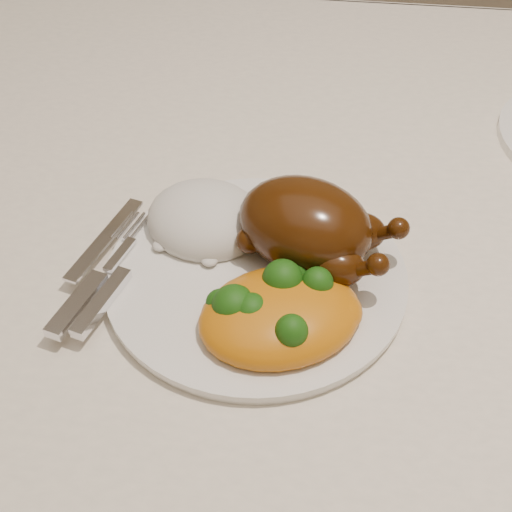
# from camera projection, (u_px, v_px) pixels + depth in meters

# --- Properties ---
(dining_table) EXTENTS (1.60, 0.90, 0.76)m
(dining_table) POSITION_uv_depth(u_px,v_px,m) (346.00, 305.00, 0.75)
(dining_table) COLOR brown
(dining_table) RESTS_ON floor
(tablecloth) EXTENTS (1.73, 1.03, 0.18)m
(tablecloth) POSITION_uv_depth(u_px,v_px,m) (353.00, 255.00, 0.70)
(tablecloth) COLOR beige
(tablecloth) RESTS_ON dining_table
(dinner_plate) EXTENTS (0.29, 0.29, 0.01)m
(dinner_plate) POSITION_uv_depth(u_px,v_px,m) (256.00, 277.00, 0.63)
(dinner_plate) COLOR white
(dinner_plate) RESTS_ON tablecloth
(roast_chicken) EXTENTS (0.16, 0.13, 0.08)m
(roast_chicken) POSITION_uv_depth(u_px,v_px,m) (309.00, 226.00, 0.62)
(roast_chicken) COLOR #3E1D06
(roast_chicken) RESTS_ON dinner_plate
(rice_mound) EXTENTS (0.13, 0.13, 0.06)m
(rice_mound) POSITION_uv_depth(u_px,v_px,m) (205.00, 220.00, 0.66)
(rice_mound) COLOR silver
(rice_mound) RESTS_ON dinner_plate
(mac_and_cheese) EXTENTS (0.17, 0.15, 0.06)m
(mac_and_cheese) POSITION_uv_depth(u_px,v_px,m) (282.00, 311.00, 0.58)
(mac_and_cheese) COLOR orange
(mac_and_cheese) RESTS_ON dinner_plate
(cutlery) EXTENTS (0.06, 0.18, 0.01)m
(cutlery) POSITION_uv_depth(u_px,v_px,m) (97.00, 281.00, 0.61)
(cutlery) COLOR silver
(cutlery) RESTS_ON dinner_plate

